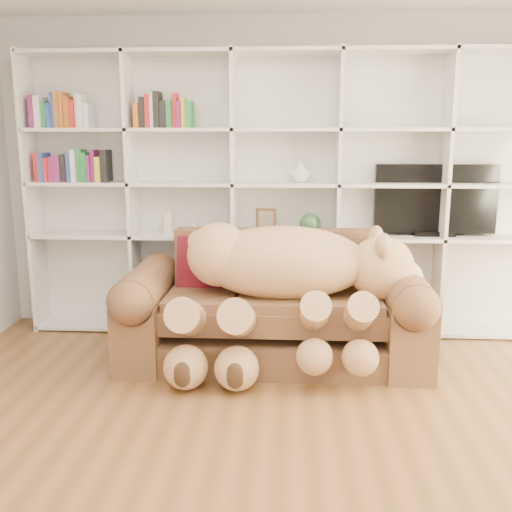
{
  "coord_description": "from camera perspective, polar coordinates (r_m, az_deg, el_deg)",
  "views": [
    {
      "loc": [
        0.03,
        -2.55,
        1.69
      ],
      "look_at": [
        -0.21,
        1.63,
        0.81
      ],
      "focal_mm": 40.0,
      "sensor_mm": 36.0,
      "label": 1
    }
  ],
  "objects": [
    {
      "name": "floor",
      "position": [
        3.06,
        2.37,
        -21.73
      ],
      "size": [
        5.0,
        5.0,
        0.0
      ],
      "primitive_type": "plane",
      "color": "brown",
      "rests_on": "ground"
    },
    {
      "name": "wall_back",
      "position": [
        5.06,
        3.0,
        7.94
      ],
      "size": [
        5.0,
        0.02,
        2.7
      ],
      "primitive_type": "cube",
      "color": "silver",
      "rests_on": "floor"
    },
    {
      "name": "bookshelf",
      "position": [
        4.94,
        0.17,
        7.34
      ],
      "size": [
        4.43,
        0.35,
        2.4
      ],
      "color": "silver",
      "rests_on": "floor"
    },
    {
      "name": "sofa",
      "position": [
        4.42,
        1.75,
        -5.7
      ],
      "size": [
        2.28,
        0.98,
        0.96
      ],
      "color": "brown",
      "rests_on": "floor"
    },
    {
      "name": "teddy_bear",
      "position": [
        4.15,
        2.89,
        -2.29
      ],
      "size": [
        1.84,
        0.97,
        1.07
      ],
      "rotation": [
        0.0,
        0.0,
        0.07
      ],
      "color": "tan",
      "rests_on": "sofa"
    },
    {
      "name": "throw_pillow",
      "position": [
        4.53,
        -5.11,
        -0.83
      ],
      "size": [
        0.44,
        0.26,
        0.45
      ],
      "primitive_type": "cube",
      "rotation": [
        -0.24,
        0.0,
        -0.05
      ],
      "color": "#5C0F1F",
      "rests_on": "sofa"
    },
    {
      "name": "tv",
      "position": [
        5.09,
        17.46,
        5.31
      ],
      "size": [
        1.02,
        0.18,
        0.6
      ],
      "color": "black",
      "rests_on": "bookshelf"
    },
    {
      "name": "picture_frame",
      "position": [
        4.91,
        1.01,
        3.54
      ],
      "size": [
        0.17,
        0.05,
        0.22
      ],
      "primitive_type": "cube",
      "rotation": [
        0.0,
        0.0,
        -0.17
      ],
      "color": "#51361B",
      "rests_on": "bookshelf"
    },
    {
      "name": "green_vase",
      "position": [
        4.92,
        5.43,
        3.19
      ],
      "size": [
        0.19,
        0.19,
        0.19
      ],
      "primitive_type": "sphere",
      "color": "#305E38",
      "rests_on": "bookshelf"
    },
    {
      "name": "figurine_tall",
      "position": [
        5.03,
        -8.83,
        3.25
      ],
      "size": [
        0.1,
        0.1,
        0.18
      ],
      "primitive_type": "cylinder",
      "rotation": [
        0.0,
        0.0,
        0.07
      ],
      "color": "beige",
      "rests_on": "bookshelf"
    },
    {
      "name": "figurine_short",
      "position": [
        4.99,
        -6.29,
        2.84
      ],
      "size": [
        0.08,
        0.08,
        0.11
      ],
      "primitive_type": "cylinder",
      "rotation": [
        0.0,
        0.0,
        -0.21
      ],
      "color": "beige",
      "rests_on": "bookshelf"
    },
    {
      "name": "snow_globe",
      "position": [
        4.97,
        -4.81,
        2.8
      ],
      "size": [
        0.09,
        0.09,
        0.09
      ],
      "primitive_type": "sphere",
      "color": "silver",
      "rests_on": "bookshelf"
    },
    {
      "name": "shelf_vase",
      "position": [
        4.87,
        4.45,
        8.41
      ],
      "size": [
        0.22,
        0.22,
        0.18
      ],
      "primitive_type": "imported",
      "rotation": [
        0.0,
        0.0,
        0.37
      ],
      "color": "silver",
      "rests_on": "bookshelf"
    }
  ]
}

